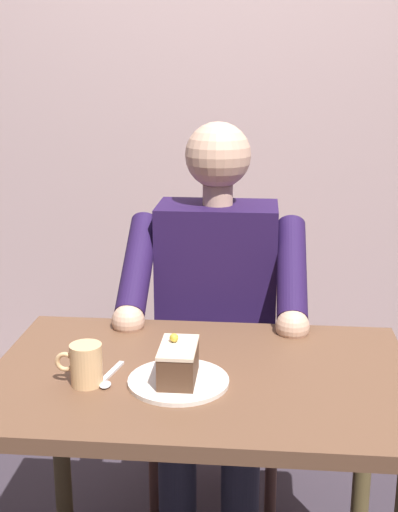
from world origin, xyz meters
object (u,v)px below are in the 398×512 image
(dessert_spoon, at_px, (108,379))
(chair, at_px, (218,348))
(coffee_cup, at_px, (85,364))
(dining_table, at_px, (201,412))
(cake_slice, at_px, (178,362))
(seated_person, at_px, (215,325))

(dessert_spoon, bearing_deg, chair, -105.81)
(coffee_cup, bearing_deg, dining_table, -160.95)
(dessert_spoon, bearing_deg, coffee_cup, 27.29)
(cake_slice, bearing_deg, coffee_cup, 6.54)
(seated_person, distance_m, coffee_cup, 0.63)
(seated_person, xyz_separation_m, cake_slice, (0.04, 0.54, 0.12))
(dining_table, relative_size, dessert_spoon, 6.83)
(dining_table, distance_m, coffee_cup, 0.30)
(seated_person, height_order, coffee_cup, seated_person)
(chair, xyz_separation_m, cake_slice, (0.04, 0.72, 0.27))
(cake_slice, xyz_separation_m, dessert_spoon, (0.16, 0.00, -0.05))
(chair, bearing_deg, dining_table, 90.00)
(dining_table, bearing_deg, coffee_cup, 19.05)
(dining_table, relative_size, seated_person, 0.78)
(dining_table, height_order, cake_slice, cake_slice)
(seated_person, bearing_deg, coffee_cup, 66.39)
(chair, xyz_separation_m, coffee_cup, (0.25, 0.74, 0.27))
(seated_person, height_order, dessert_spoon, seated_person)
(dining_table, bearing_deg, dessert_spoon, 17.11)
(cake_slice, distance_m, coffee_cup, 0.20)
(chair, distance_m, dessert_spoon, 0.78)
(coffee_cup, relative_size, dessert_spoon, 0.74)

